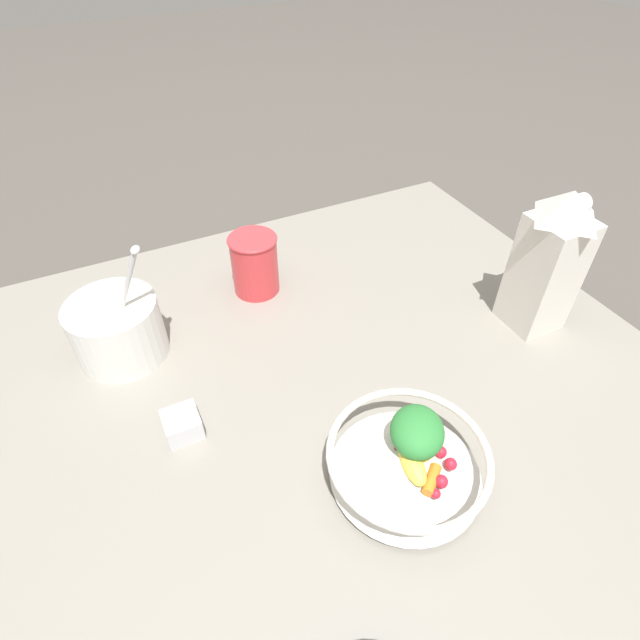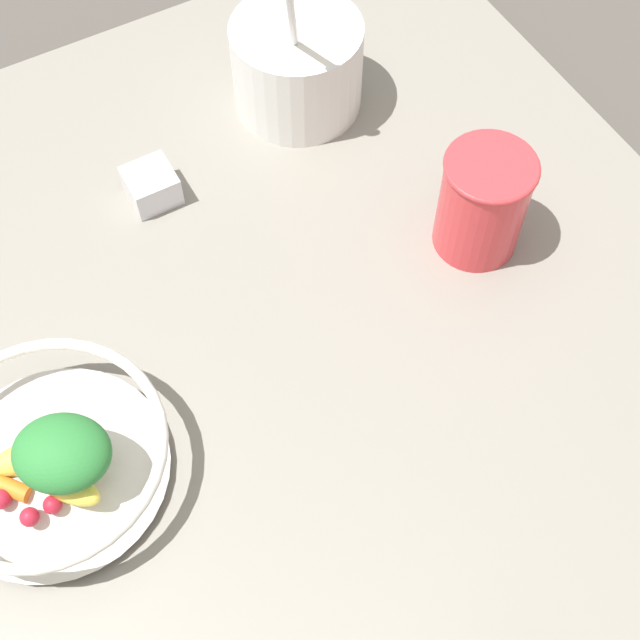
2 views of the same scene
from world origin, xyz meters
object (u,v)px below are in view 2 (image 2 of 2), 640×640
at_px(yogurt_tub, 297,62).
at_px(drinking_cup, 483,201).
at_px(fruit_bowl, 49,458).
at_px(spice_jar, 152,187).

distance_m(yogurt_tub, drinking_cup, 0.26).
bearing_deg(fruit_bowl, drinking_cup, 4.40).
bearing_deg(fruit_bowl, spice_jar, 51.24).
bearing_deg(drinking_cup, yogurt_tub, 104.06).
distance_m(yogurt_tub, spice_jar, 0.21).
bearing_deg(yogurt_tub, drinking_cup, -75.94).
distance_m(fruit_bowl, yogurt_tub, 0.49).
xyz_separation_m(yogurt_tub, drinking_cup, (0.06, -0.25, 0.00)).
bearing_deg(yogurt_tub, spice_jar, -166.67).
xyz_separation_m(yogurt_tub, spice_jar, (-0.20, -0.05, -0.04)).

